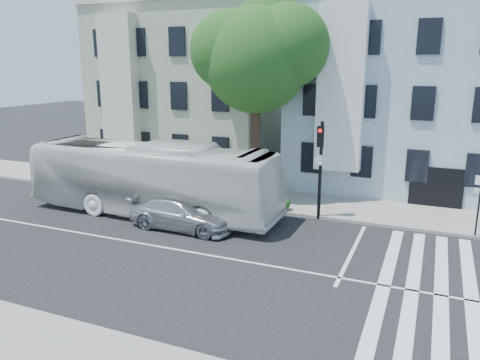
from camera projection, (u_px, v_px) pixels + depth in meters
The scene contains 10 objects.
ground at pixel (179, 250), 18.89m from camera, with size 120.00×120.00×0.00m, color black.
sidewalk_far at pixel (251, 198), 26.02m from camera, with size 80.00×4.00×0.15m, color gray.
building_left at pixel (197, 90), 33.61m from camera, with size 12.00×10.00×11.00m, color #979D84.
building_right at pixel (402, 95), 28.31m from camera, with size 12.00×10.00×11.00m, color #9DB1BB.
street_tree at pixel (258, 54), 24.78m from camera, with size 7.30×5.90×11.10m.
bus at pixel (152, 179), 23.01m from camera, with size 13.03×3.05×3.63m, color silver.
sedan at pixel (183, 213), 21.23m from camera, with size 5.00×2.03×1.45m, color silver.
hedge at pixel (208, 194), 25.10m from camera, with size 8.50×0.84×0.70m, color #286922, non-canonical shape.
traffic_signal at pixel (320, 157), 21.85m from camera, with size 0.50×0.55×4.74m.
far_sign_pole at pixel (480, 196), 19.72m from camera, with size 0.48×0.24×2.78m.
Camera 1 is at (9.16, -15.28, 7.32)m, focal length 35.00 mm.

